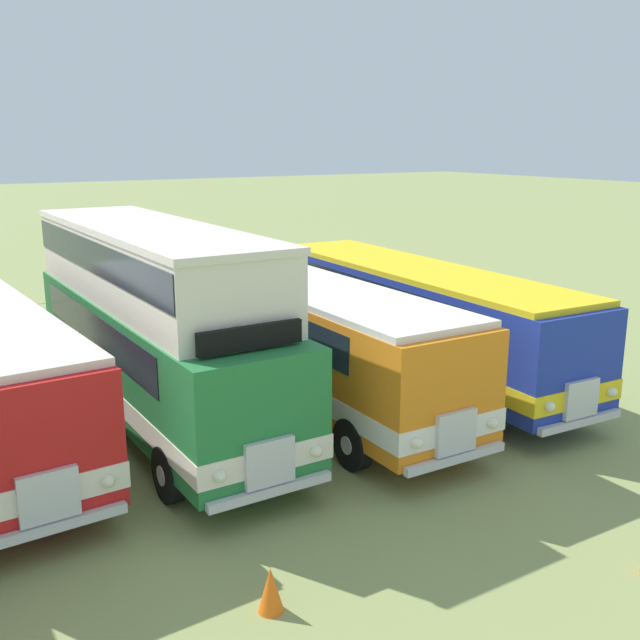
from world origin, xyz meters
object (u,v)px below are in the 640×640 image
object	(u,v)px
bus_sixth_in_row	(154,317)
cone_far_end	(271,590)
bus_seventh_in_row	(299,329)
bus_eighth_in_row	(415,312)

from	to	relation	value
bus_sixth_in_row	cone_far_end	world-z (taller)	bus_sixth_in_row
bus_sixth_in_row	bus_seventh_in_row	bearing A→B (deg)	-2.82
bus_seventh_in_row	cone_far_end	xyz separation A→B (m)	(-4.61, -7.24, -1.43)
bus_eighth_in_row	cone_far_end	size ratio (longest dim) A/B	17.66
bus_eighth_in_row	cone_far_end	world-z (taller)	bus_eighth_in_row
bus_sixth_in_row	cone_far_end	distance (m)	7.79
bus_seventh_in_row	bus_eighth_in_row	bearing A→B (deg)	-0.08
bus_sixth_in_row	bus_eighth_in_row	distance (m)	7.21
bus_sixth_in_row	bus_seventh_in_row	size ratio (longest dim) A/B	0.91
bus_sixth_in_row	bus_eighth_in_row	size ratio (longest dim) A/B	0.91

